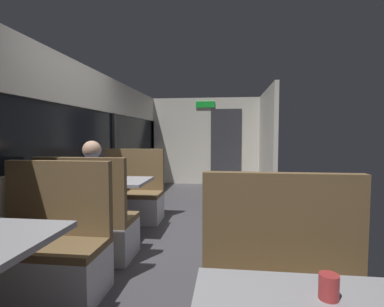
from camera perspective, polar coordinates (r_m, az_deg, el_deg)
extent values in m
cube|color=#423F44|center=(3.87, -2.11, -16.51)|extent=(3.30, 9.20, 0.02)
cube|color=beige|center=(4.20, -22.31, -8.26)|extent=(0.08, 8.40, 0.95)
cube|color=beige|center=(4.16, -22.84, 12.75)|extent=(0.08, 8.40, 0.60)
cube|color=black|center=(4.11, -22.72, 3.42)|extent=(0.03, 8.40, 0.75)
cube|color=#2D2D30|center=(5.37, -15.06, 3.58)|extent=(0.06, 0.08, 0.75)
cube|color=#2D2D30|center=(8.03, -7.62, 3.68)|extent=(0.06, 0.08, 0.75)
cube|color=beige|center=(7.81, 2.63, 2.42)|extent=(2.90, 0.08, 2.30)
cube|color=#333338|center=(7.74, 6.66, 1.28)|extent=(0.80, 0.04, 2.00)
cube|color=green|center=(7.78, 2.62, 9.57)|extent=(0.50, 0.03, 0.16)
cube|color=beige|center=(6.65, 14.44, 2.08)|extent=(0.08, 2.40, 2.30)
cube|color=silver|center=(2.83, -26.64, -20.20)|extent=(0.95, 0.50, 0.39)
cube|color=brown|center=(2.75, -26.79, -15.91)|extent=(0.95, 0.50, 0.06)
cube|color=brown|center=(2.83, -24.63, -7.85)|extent=(0.95, 0.08, 0.65)
cylinder|color=#9E9EA3|center=(4.01, -15.05, -10.51)|extent=(0.10, 0.10, 0.70)
cube|color=#99999E|center=(3.93, -15.14, -5.28)|extent=(0.90, 0.70, 0.04)
cube|color=silver|center=(3.47, -19.19, -15.50)|extent=(0.95, 0.50, 0.39)
cube|color=brown|center=(3.41, -19.28, -11.92)|extent=(0.95, 0.50, 0.06)
cube|color=brown|center=(3.15, -21.10, -6.62)|extent=(0.95, 0.08, 0.65)
cube|color=silver|center=(4.64, -11.94, -10.46)|extent=(0.95, 0.50, 0.39)
cube|color=brown|center=(4.60, -11.98, -7.74)|extent=(0.95, 0.50, 0.06)
cube|color=brown|center=(4.74, -11.22, -3.03)|extent=(0.95, 0.08, 0.65)
cube|color=brown|center=(1.83, 18.25, -26.17)|extent=(0.95, 0.50, 0.06)
cube|color=brown|center=(1.88, 17.17, -13.52)|extent=(0.95, 0.08, 0.65)
cube|color=#26262D|center=(3.46, -19.20, -15.03)|extent=(0.30, 0.36, 0.45)
cube|color=#3F598C|center=(3.38, -19.02, -6.31)|extent=(0.34, 0.22, 0.60)
sphere|color=tan|center=(3.35, -19.02, 0.67)|extent=(0.20, 0.20, 0.20)
cylinder|color=#3F598C|center=(3.62, -20.65, -5.35)|extent=(0.07, 0.28, 0.07)
cylinder|color=#3F598C|center=(3.46, -14.73, -5.66)|extent=(0.07, 0.28, 0.07)
cylinder|color=#B23333|center=(1.24, 25.22, -22.53)|extent=(0.07, 0.07, 0.09)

